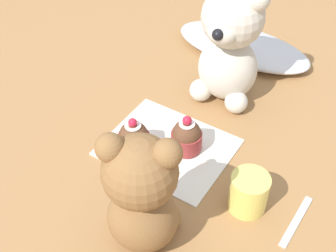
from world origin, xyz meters
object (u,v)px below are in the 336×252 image
cupcake_near_cream_bear (187,136)px  saucer_plate (134,148)px  teddy_bear_cream (229,44)px  juice_glass (249,193)px  cupcake_near_tan_bear (134,138)px  teaspoon (296,221)px  teddy_bear_tan (142,194)px

cupcake_near_cream_bear → saucer_plate: cupcake_near_cream_bear is taller
teddy_bear_cream → saucer_plate: size_ratio=3.43×
teddy_bear_cream → juice_glass: teddy_bear_cream is taller
saucer_plate → juice_glass: juice_glass is taller
cupcake_near_cream_bear → cupcake_near_tan_bear: bearing=-145.6°
cupcake_near_cream_bear → teaspoon: 0.24m
juice_glass → cupcake_near_tan_bear: bearing=179.3°
teddy_bear_tan → teaspoon: teddy_bear_tan is taller
teddy_bear_tan → cupcake_near_cream_bear: teddy_bear_tan is taller
teddy_bear_tan → cupcake_near_tan_bear: (-0.12, 0.15, -0.08)m
teaspoon → cupcake_near_cream_bear: bearing=80.9°
teddy_bear_cream → saucer_plate: teddy_bear_cream is taller
saucer_plate → cupcake_near_cream_bear: bearing=34.4°
saucer_plate → teaspoon: saucer_plate is taller
juice_glass → teaspoon: (0.08, 0.01, -0.03)m
juice_glass → teaspoon: juice_glass is taller
teddy_bear_cream → teaspoon: size_ratio=2.24×
cupcake_near_tan_bear → juice_glass: 0.23m
cupcake_near_tan_bear → teaspoon: (0.31, 0.01, -0.03)m
teddy_bear_tan → juice_glass: size_ratio=3.26×
teddy_bear_tan → teaspoon: bearing=-164.9°
cupcake_near_cream_bear → cupcake_near_tan_bear: size_ratio=1.10×
cupcake_near_cream_bear → teddy_bear_tan: bearing=-77.8°
teddy_bear_tan → juice_glass: 0.20m
cupcake_near_cream_bear → teaspoon: bearing=-10.6°
cupcake_near_cream_bear → teaspoon: size_ratio=0.67×
saucer_plate → teaspoon: size_ratio=0.65×
teddy_bear_cream → cupcake_near_cream_bear: teddy_bear_cream is taller
teddy_bear_cream → cupcake_near_cream_bear: size_ratio=3.33×
saucer_plate → teaspoon: 0.31m
saucer_plate → cupcake_near_tan_bear: bearing=63.4°
cupcake_near_tan_bear → teaspoon: bearing=2.0°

